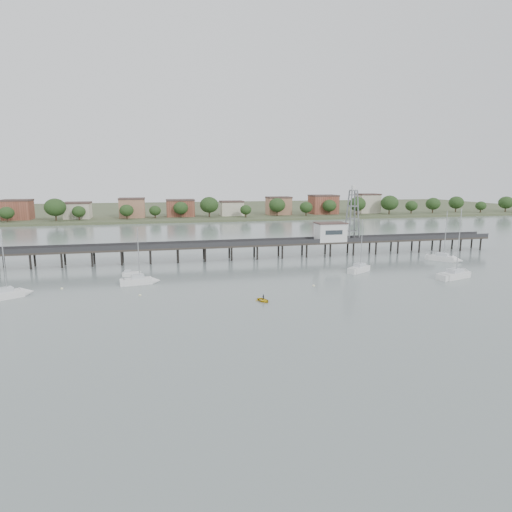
{
  "coord_description": "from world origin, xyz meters",
  "views": [
    {
      "loc": [
        -22.06,
        -51.38,
        21.39
      ],
      "look_at": [
        -0.59,
        42.0,
        4.0
      ],
      "focal_mm": 30.0,
      "sensor_mm": 36.0,
      "label": 1
    }
  ],
  "objects_px": {
    "sailboat_b": "(143,281)",
    "yellow_dinghy": "(263,301)",
    "sailboat_c": "(362,268)",
    "sailboat_e": "(447,259)",
    "white_tender": "(131,274)",
    "pier": "(243,245)",
    "lattice_tower": "(352,216)",
    "sailboat_a": "(13,294)",
    "sailboat_d": "(460,274)"
  },
  "relations": [
    {
      "from": "white_tender",
      "to": "sailboat_a",
      "type": "bearing_deg",
      "value": -139.38
    },
    {
      "from": "pier",
      "to": "lattice_tower",
      "type": "height_order",
      "value": "lattice_tower"
    },
    {
      "from": "lattice_tower",
      "to": "sailboat_a",
      "type": "distance_m",
      "value": 85.35
    },
    {
      "from": "lattice_tower",
      "to": "white_tender",
      "type": "relative_size",
      "value": 3.8
    },
    {
      "from": "pier",
      "to": "sailboat_a",
      "type": "bearing_deg",
      "value": -150.19
    },
    {
      "from": "white_tender",
      "to": "sailboat_b",
      "type": "bearing_deg",
      "value": -62.92
    },
    {
      "from": "pier",
      "to": "sailboat_a",
      "type": "distance_m",
      "value": 56.0
    },
    {
      "from": "lattice_tower",
      "to": "sailboat_b",
      "type": "xyz_separation_m",
      "value": [
        -57.0,
        -22.73,
        -10.45
      ]
    },
    {
      "from": "sailboat_e",
      "to": "sailboat_c",
      "type": "bearing_deg",
      "value": -118.09
    },
    {
      "from": "lattice_tower",
      "to": "white_tender",
      "type": "height_order",
      "value": "lattice_tower"
    },
    {
      "from": "lattice_tower",
      "to": "sailboat_a",
      "type": "height_order",
      "value": "lattice_tower"
    },
    {
      "from": "pier",
      "to": "sailboat_b",
      "type": "height_order",
      "value": "sailboat_b"
    },
    {
      "from": "sailboat_c",
      "to": "yellow_dinghy",
      "type": "distance_m",
      "value": 34.43
    },
    {
      "from": "pier",
      "to": "yellow_dinghy",
      "type": "xyz_separation_m",
      "value": [
        -4.47,
        -40.61,
        -3.79
      ]
    },
    {
      "from": "sailboat_d",
      "to": "sailboat_e",
      "type": "bearing_deg",
      "value": 43.0
    },
    {
      "from": "lattice_tower",
      "to": "white_tender",
      "type": "xyz_separation_m",
      "value": [
        -59.85,
        -14.69,
        -10.63
      ]
    },
    {
      "from": "pier",
      "to": "sailboat_e",
      "type": "xyz_separation_m",
      "value": [
        51.66,
        -15.26,
        -3.16
      ]
    },
    {
      "from": "pier",
      "to": "sailboat_a",
      "type": "relative_size",
      "value": 11.29
    },
    {
      "from": "sailboat_a",
      "to": "sailboat_c",
      "type": "xyz_separation_m",
      "value": [
        72.68,
        6.29,
        0.0
      ]
    },
    {
      "from": "pier",
      "to": "white_tender",
      "type": "distance_m",
      "value": 32.1
    },
    {
      "from": "pier",
      "to": "sailboat_e",
      "type": "bearing_deg",
      "value": -16.46
    },
    {
      "from": "lattice_tower",
      "to": "sailboat_a",
      "type": "bearing_deg",
      "value": -160.84
    },
    {
      "from": "lattice_tower",
      "to": "sailboat_c",
      "type": "relative_size",
      "value": 1.22
    },
    {
      "from": "lattice_tower",
      "to": "sailboat_b",
      "type": "distance_m",
      "value": 62.25
    },
    {
      "from": "lattice_tower",
      "to": "sailboat_e",
      "type": "height_order",
      "value": "lattice_tower"
    },
    {
      "from": "pier",
      "to": "sailboat_b",
      "type": "relative_size",
      "value": 12.24
    },
    {
      "from": "sailboat_e",
      "to": "yellow_dinghy",
      "type": "relative_size",
      "value": 4.7
    },
    {
      "from": "lattice_tower",
      "to": "sailboat_e",
      "type": "relative_size",
      "value": 1.12
    },
    {
      "from": "sailboat_d",
      "to": "sailboat_c",
      "type": "xyz_separation_m",
      "value": [
        -17.99,
        10.56,
        0.02
      ]
    },
    {
      "from": "lattice_tower",
      "to": "white_tender",
      "type": "distance_m",
      "value": 62.53
    },
    {
      "from": "lattice_tower",
      "to": "sailboat_c",
      "type": "bearing_deg",
      "value": -108.82
    },
    {
      "from": "sailboat_e",
      "to": "white_tender",
      "type": "height_order",
      "value": "sailboat_e"
    },
    {
      "from": "sailboat_e",
      "to": "yellow_dinghy",
      "type": "xyz_separation_m",
      "value": [
        -56.12,
        -25.35,
        -0.64
      ]
    },
    {
      "from": "sailboat_c",
      "to": "yellow_dinghy",
      "type": "bearing_deg",
      "value": -177.95
    },
    {
      "from": "lattice_tower",
      "to": "sailboat_d",
      "type": "relative_size",
      "value": 0.96
    },
    {
      "from": "pier",
      "to": "sailboat_d",
      "type": "bearing_deg",
      "value": -37.26
    },
    {
      "from": "sailboat_a",
      "to": "white_tender",
      "type": "relative_size",
      "value": 3.25
    },
    {
      "from": "sailboat_b",
      "to": "sailboat_c",
      "type": "distance_m",
      "value": 49.69
    },
    {
      "from": "sailboat_b",
      "to": "yellow_dinghy",
      "type": "distance_m",
      "value": 27.61
    },
    {
      "from": "sailboat_c",
      "to": "yellow_dinghy",
      "type": "height_order",
      "value": "sailboat_c"
    },
    {
      "from": "sailboat_d",
      "to": "yellow_dinghy",
      "type": "bearing_deg",
      "value": 172.87
    },
    {
      "from": "sailboat_d",
      "to": "yellow_dinghy",
      "type": "distance_m",
      "value": 47.4
    },
    {
      "from": "sailboat_a",
      "to": "yellow_dinghy",
      "type": "height_order",
      "value": "sailboat_a"
    },
    {
      "from": "sailboat_d",
      "to": "sailboat_e",
      "type": "height_order",
      "value": "sailboat_d"
    },
    {
      "from": "sailboat_d",
      "to": "sailboat_e",
      "type": "xyz_separation_m",
      "value": [
        9.5,
        16.81,
        0.01
      ]
    },
    {
      "from": "yellow_dinghy",
      "to": "sailboat_a",
      "type": "bearing_deg",
      "value": 140.6
    },
    {
      "from": "sailboat_c",
      "to": "lattice_tower",
      "type": "bearing_deg",
      "value": 39.52
    },
    {
      "from": "sailboat_d",
      "to": "sailboat_b",
      "type": "distance_m",
      "value": 68.3
    },
    {
      "from": "lattice_tower",
      "to": "sailboat_b",
      "type": "relative_size",
      "value": 1.26
    },
    {
      "from": "sailboat_d",
      "to": "sailboat_c",
      "type": "bearing_deg",
      "value": 132.06
    }
  ]
}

